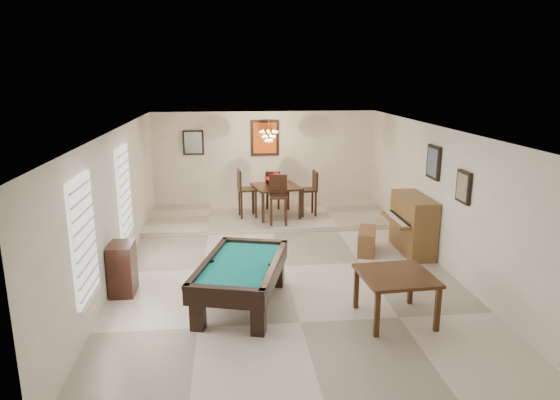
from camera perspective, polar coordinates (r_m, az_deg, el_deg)
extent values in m
cube|color=beige|center=(9.60, 0.38, -7.61)|extent=(6.00, 9.00, 0.02)
cube|color=silver|center=(13.58, -1.74, 4.62)|extent=(6.00, 0.04, 2.60)
cube|color=silver|center=(5.01, 6.31, -12.63)|extent=(6.00, 0.04, 2.60)
cube|color=silver|center=(9.36, -18.19, -0.48)|extent=(0.04, 9.00, 2.60)
cube|color=silver|center=(9.98, 17.78, 0.44)|extent=(0.04, 9.00, 2.60)
cube|color=white|center=(8.97, 0.41, 8.08)|extent=(6.00, 9.00, 0.04)
cube|color=beige|center=(12.64, -1.27, -1.87)|extent=(6.00, 2.50, 0.12)
cube|color=white|center=(7.27, -21.51, -4.06)|extent=(0.06, 1.00, 1.70)
cube|color=white|center=(9.90, -17.37, 0.96)|extent=(0.06, 1.00, 1.70)
cube|color=brown|center=(10.39, 9.91, -4.64)|extent=(0.58, 0.92, 0.48)
cube|color=black|center=(8.72, -17.54, -7.49)|extent=(0.38, 0.57, 0.86)
cube|color=#D84C14|center=(13.46, -1.74, 7.11)|extent=(0.75, 0.06, 0.95)
cube|color=white|center=(13.46, -9.88, 6.48)|extent=(0.55, 0.06, 0.65)
cube|color=slate|center=(10.11, 17.15, 4.14)|extent=(0.06, 0.55, 0.65)
cube|color=gray|center=(8.99, 20.25, 1.40)|extent=(0.06, 0.45, 0.55)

